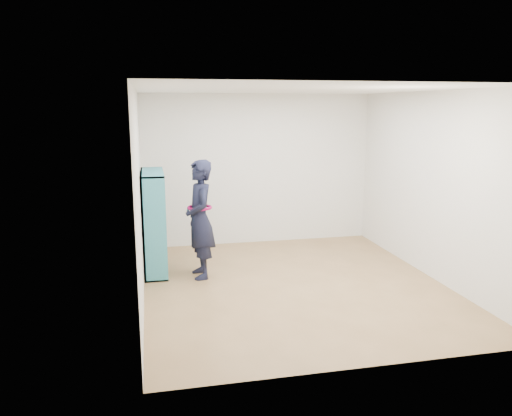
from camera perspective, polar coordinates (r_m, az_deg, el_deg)
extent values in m
plane|color=brown|center=(6.90, 4.35, -8.74)|extent=(4.50, 4.50, 0.00)
plane|color=white|center=(6.48, 4.71, 13.37)|extent=(4.50, 4.50, 0.00)
cube|color=silver|center=(6.29, -13.20, 1.26)|extent=(0.02, 4.50, 2.60)
cube|color=silver|center=(7.39, 19.56, 2.40)|extent=(0.02, 4.50, 2.60)
cube|color=silver|center=(8.72, 0.26, 4.40)|extent=(4.00, 0.02, 2.60)
cube|color=silver|center=(4.51, 12.78, -2.81)|extent=(4.00, 0.02, 2.60)
cube|color=teal|center=(6.91, -11.52, -2.53)|extent=(0.32, 0.02, 1.47)
cube|color=teal|center=(7.97, -11.65, -0.66)|extent=(0.32, 0.02, 1.47)
cube|color=teal|center=(7.63, -11.36, -6.83)|extent=(0.32, 1.10, 0.02)
cube|color=teal|center=(7.31, -11.82, 4.01)|extent=(0.32, 1.10, 0.02)
cube|color=teal|center=(7.44, -12.74, -1.58)|extent=(0.02, 1.10, 1.47)
cube|color=teal|center=(7.27, -11.57, -1.84)|extent=(0.30, 0.02, 1.43)
cube|color=teal|center=(7.61, -11.61, -1.23)|extent=(0.30, 0.02, 1.43)
cube|color=teal|center=(7.53, -11.48, -4.17)|extent=(0.30, 1.06, 0.02)
cube|color=teal|center=(7.44, -11.59, -1.53)|extent=(0.30, 1.06, 0.02)
cube|color=teal|center=(7.37, -11.70, 1.17)|extent=(0.30, 1.06, 0.02)
cube|color=beige|center=(7.28, -11.18, -7.34)|extent=(0.20, 0.13, 0.05)
cube|color=black|center=(7.10, -11.24, -4.03)|extent=(0.17, 0.15, 0.24)
cube|color=maroon|center=(7.02, -11.35, -1.28)|extent=(0.17, 0.15, 0.22)
cube|color=silver|center=(7.01, -11.52, 0.96)|extent=(0.20, 0.13, 0.05)
cube|color=navy|center=(7.54, -11.18, -6.04)|extent=(0.17, 0.15, 0.21)
cube|color=brown|center=(7.44, -11.29, -3.39)|extent=(0.17, 0.15, 0.22)
cube|color=#BFB28C|center=(7.42, -11.46, -1.15)|extent=(0.20, 0.13, 0.08)
cube|color=#26594C|center=(7.29, -11.52, 2.11)|extent=(0.17, 0.15, 0.24)
cube|color=beige|center=(7.88, -11.25, -5.19)|extent=(0.17, 0.15, 0.23)
cube|color=black|center=(7.85, -11.40, -3.13)|extent=(0.20, 0.13, 0.08)
cube|color=maroon|center=(7.71, -11.45, -0.19)|extent=(0.17, 0.15, 0.21)
cube|color=silver|center=(7.64, -11.56, 2.53)|extent=(0.17, 0.15, 0.23)
imported|color=black|center=(7.02, -6.43, -1.31)|extent=(0.46, 0.65, 1.67)
torus|color=#990B4D|center=(6.98, -6.46, 0.05)|extent=(0.38, 0.38, 0.04)
cube|color=silver|center=(7.06, -7.80, -0.35)|extent=(0.04, 0.09, 0.12)
cube|color=black|center=(7.06, -7.80, -0.35)|extent=(0.03, 0.08, 0.12)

